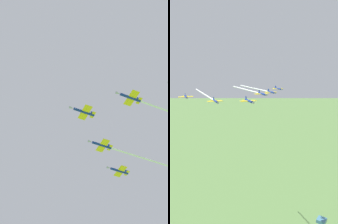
# 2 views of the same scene
# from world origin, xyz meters

# --- Properties ---
(jet_lead) EXTENTS (8.20, 9.93, 2.24)m
(jet_lead) POSITION_xyz_m (5.14, 6.82, 117.18)
(jet_lead) COLOR navy
(jet_starboard_inner) EXTENTS (42.80, 61.38, 2.24)m
(jet_starboard_inner) POSITION_xyz_m (-6.09, -31.78, 115.88)
(jet_starboard_inner) COLOR navy
(jet_starboard_outer) EXTENTS (8.20, 9.93, 2.24)m
(jet_starboard_outer) POSITION_xyz_m (9.89, -31.03, 116.94)
(jet_starboard_outer) COLOR navy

